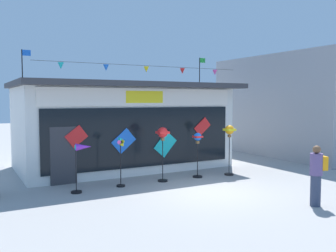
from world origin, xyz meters
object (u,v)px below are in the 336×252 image
Objects in this scene: wind_spinner_far_left at (82,156)px; person_near_camera at (317,174)px; kite_shop_building at (123,125)px; wind_spinner_center_left at (163,138)px; wind_spinner_center_right at (198,145)px; wind_spinner_left at (121,158)px; wind_spinner_right at (229,136)px.

person_near_camera is (5.22, -4.60, -0.26)m from wind_spinner_far_left.
kite_shop_building is 3.48m from wind_spinner_center_left.
wind_spinner_center_right is at bearing -65.35° from kite_shop_building.
wind_spinner_left is (-1.48, -3.50, -0.83)m from kite_shop_building.
wind_spinner_left is at bearing -178.76° from wind_spinner_center_left.
person_near_camera is at bearing -41.44° from wind_spinner_far_left.
person_near_camera reaches higher than wind_spinner_far_left.
person_near_camera is at bearing -80.55° from wind_spinner_center_right.
wind_spinner_left is 6.09m from person_near_camera.
wind_spinner_left is 1.70m from wind_spinner_center_left.
wind_spinner_right is (2.91, -3.72, -0.28)m from kite_shop_building.
wind_spinner_far_left is 2.99m from wind_spinner_center_left.
wind_spinner_center_right is at bearing -149.31° from person_near_camera.
wind_spinner_left is at bearing -179.73° from wind_spinner_center_right.
wind_spinner_center_left is at bearing 174.86° from wind_spinner_right.
wind_spinner_right reaches higher than person_near_camera.
kite_shop_building is 8.59m from person_near_camera.
wind_spinner_left is 3.09m from wind_spinner_center_right.
person_near_camera is (-0.53, -4.48, -0.65)m from wind_spinner_right.
wind_spinner_center_left reaches higher than person_near_camera.
wind_spinner_center_right reaches higher than wind_spinner_left.
kite_shop_building reaches higher than wind_spinner_left.
kite_shop_building reaches higher than wind_spinner_center_left.
wind_spinner_right is 4.56m from person_near_camera.
wind_spinner_far_left is 0.93× the size of wind_spinner_left.
wind_spinner_center_left is 5.29m from person_near_camera.
wind_spinner_left is at bearing -119.31° from person_near_camera.
wind_spinner_right reaches higher than wind_spinner_far_left.
wind_spinner_center_left reaches higher than wind_spinner_left.
kite_shop_building reaches higher than wind_spinner_center_right.
wind_spinner_center_right is 0.87× the size of wind_spinner_right.
person_near_camera is at bearing -50.55° from wind_spinner_left.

